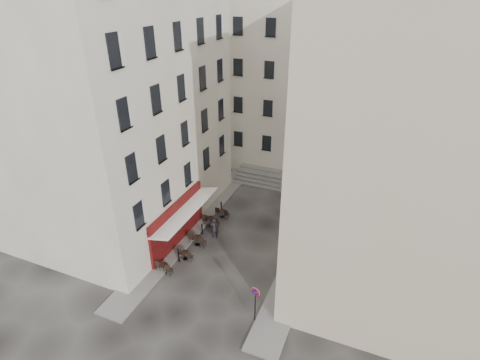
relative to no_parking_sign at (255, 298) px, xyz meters
The scene contains 18 objects.
ground 5.41m from the no_parking_sign, 132.18° to the left, with size 90.00×90.00×0.00m, color black.
sidewalk_left 11.25m from the no_parking_sign, 135.52° to the left, with size 2.00×22.00×0.12m, color slate.
sidewalk_right 7.08m from the no_parking_sign, 81.13° to the left, with size 2.00×18.00×0.12m, color slate.
building_left 17.72m from the no_parking_sign, 154.01° to the left, with size 12.20×16.20×20.60m.
building_right 12.66m from the no_parking_sign, 45.94° to the left, with size 12.20×14.20×18.60m.
building_back 24.43m from the no_parking_sign, 101.02° to the left, with size 18.20×10.20×18.60m.
cafe_storefront 9.12m from the no_parking_sign, 148.27° to the left, with size 1.74×7.30×3.50m.
stone_steps 16.78m from the no_parking_sign, 101.87° to the left, with size 9.00×3.15×0.80m.
bollard_near 7.35m from the no_parking_sign, 157.32° to the left, with size 0.12×0.12×0.98m.
bollard_mid 9.27m from the no_parking_sign, 136.74° to the left, with size 0.12×0.12×0.98m.
bollard_far 11.92m from the no_parking_sign, 124.33° to the left, with size 0.12×0.12×0.98m.
no_parking_sign is the anchor object (origin of this frame).
bistro_table_a 7.31m from the no_parking_sign, 168.20° to the left, with size 1.23×0.58×0.87m.
bistro_table_b 7.29m from the no_parking_sign, 153.42° to the left, with size 1.16×0.55×0.82m.
bistro_table_c 8.20m from the no_parking_sign, 142.11° to the left, with size 1.34×0.63×0.95m.
bistro_table_d 10.07m from the no_parking_sign, 130.87° to the left, with size 1.41×0.66×0.99m.
bistro_table_e 11.10m from the no_parking_sign, 124.54° to the left, with size 1.19×0.56×0.84m.
pedestrian 8.52m from the no_parking_sign, 131.66° to the left, with size 0.62×0.41×1.71m, color #232228.
Camera 1 is at (8.51, -18.32, 17.36)m, focal length 28.00 mm.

